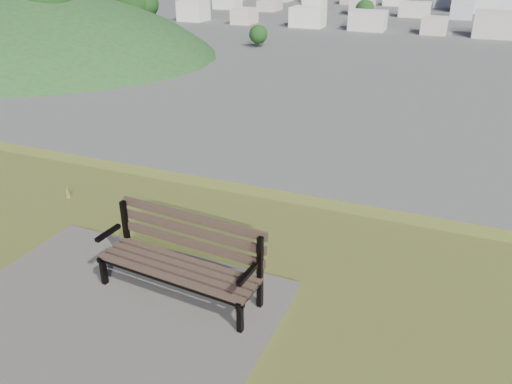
% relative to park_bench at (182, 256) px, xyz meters
% --- Properties ---
extents(park_bench, '(1.67, 0.66, 0.85)m').
position_rel_park_bench_xyz_m(park_bench, '(0.00, 0.00, 0.00)').
color(park_bench, '#49352A').
rests_on(park_bench, hilltop_mesa).
extents(green_wooded_hill, '(145.63, 116.50, 72.82)m').
position_rel_park_bench_xyz_m(green_wooded_hill, '(-123.40, 111.78, -25.37)').
color(green_wooded_hill, '#19431B').
rests_on(green_wooded_hill, ground).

